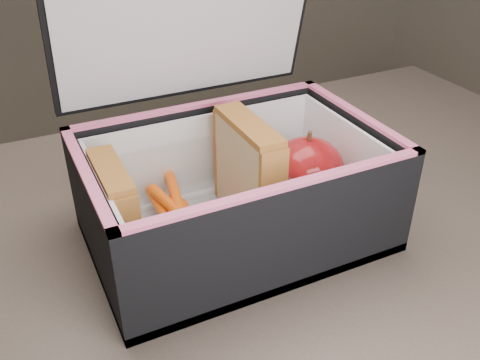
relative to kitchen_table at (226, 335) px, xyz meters
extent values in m
cube|color=brown|center=(0.00, 0.00, 0.08)|extent=(1.20, 0.80, 0.03)
cube|color=#382D26|center=(0.55, 0.35, -0.30)|extent=(0.05, 0.05, 0.72)
cube|color=black|center=(0.04, 0.17, 0.30)|extent=(0.30, 0.05, 0.19)
cube|color=tan|center=(-0.10, 0.06, 0.15)|extent=(0.01, 0.09, 0.09)
cube|color=#BB5D70|center=(-0.09, 0.06, 0.15)|extent=(0.01, 0.09, 0.09)
cube|color=tan|center=(-0.08, 0.06, 0.15)|extent=(0.01, 0.09, 0.09)
cube|color=#8F5B23|center=(-0.09, 0.06, 0.20)|extent=(0.03, 0.09, 0.01)
cube|color=tan|center=(0.05, 0.06, 0.16)|extent=(0.01, 0.10, 0.11)
cube|color=#BB5D70|center=(0.05, 0.06, 0.16)|extent=(0.01, 0.10, 0.10)
cube|color=tan|center=(0.06, 0.06, 0.16)|extent=(0.01, 0.10, 0.11)
cube|color=#8F5B23|center=(0.05, 0.06, 0.22)|extent=(0.03, 0.11, 0.01)
cylinder|color=#F34A13|center=(-0.01, 0.03, 0.11)|extent=(0.02, 0.10, 0.01)
cylinder|color=#F34A13|center=(-0.02, 0.04, 0.13)|extent=(0.02, 0.10, 0.01)
cylinder|color=#F34A13|center=(-0.02, 0.09, 0.14)|extent=(0.03, 0.10, 0.01)
cylinder|color=#F34A13|center=(-0.03, 0.04, 0.11)|extent=(0.02, 0.10, 0.01)
cylinder|color=#F34A13|center=(-0.03, 0.08, 0.13)|extent=(0.01, 0.10, 0.01)
cylinder|color=#F34A13|center=(-0.03, 0.07, 0.14)|extent=(0.03, 0.10, 0.01)
cylinder|color=#F34A13|center=(-0.01, 0.07, 0.11)|extent=(0.02, 0.10, 0.01)
cube|color=white|center=(0.13, 0.05, 0.11)|extent=(0.10, 0.10, 0.01)
ellipsoid|color=maroon|center=(0.13, 0.05, 0.15)|extent=(0.11, 0.11, 0.08)
cylinder|color=#4B311A|center=(0.13, 0.05, 0.19)|extent=(0.01, 0.01, 0.01)
camera|label=1|loc=(-0.17, -0.38, 0.45)|focal=40.00mm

